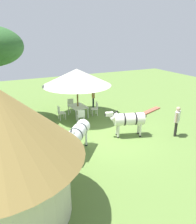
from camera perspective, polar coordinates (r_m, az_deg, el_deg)
ground_plane at (r=11.85m, az=3.49°, el=-6.21°), size 36.00×36.00×0.00m
thatched_hut at (r=6.58m, az=-24.28°, el=-8.69°), size 4.65×4.65×4.08m
shade_umbrella at (r=13.76m, az=-5.62°, el=9.19°), size 4.37×4.37×3.18m
patio_dining_table at (r=14.27m, az=-5.35°, el=1.27°), size 1.40×1.09×0.74m
patio_chair_east_end at (r=15.37m, az=-7.14°, el=2.03°), size 0.44×0.46×0.90m
patio_chair_near_hut at (r=13.97m, az=-9.90°, el=0.03°), size 0.44×0.42×0.90m
patio_chair_west_end at (r=13.21m, az=-4.52°, el=-0.91°), size 0.50×0.52×0.90m
patio_chair_near_lawn at (r=14.56m, az=-0.70°, el=1.16°), size 0.51×0.49×0.90m
guest_beside_umbrella at (r=15.73m, az=-1.28°, el=4.51°), size 0.57×0.37×1.70m
standing_watcher at (r=12.14m, az=20.20°, el=-1.67°), size 0.42×0.51×1.66m
zebra_nearest_camera at (r=11.53m, az=7.96°, el=-1.96°), size 1.10×2.20×1.49m
zebra_by_umbrella at (r=9.86m, az=-5.50°, el=-5.64°), size 1.94×1.74×1.51m
brick_patio_kerb at (r=15.56m, az=13.04°, el=0.01°), size 1.27×2.76×0.08m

